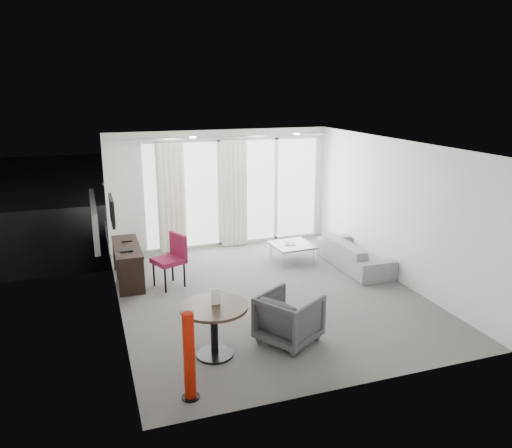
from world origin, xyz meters
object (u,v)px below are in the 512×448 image
object	(u,v)px
tub_armchair	(289,318)
coffee_table	(292,252)
red_lamp	(189,357)
rattan_chair_a	(239,207)
desk_chair	(168,261)
rattan_chair_b	(266,208)
round_table	(214,331)
desk	(128,264)
sofa	(354,253)

from	to	relation	value
tub_armchair	coffee_table	bearing A→B (deg)	-55.35
red_lamp	tub_armchair	xyz separation A→B (m)	(1.60, 0.88, -0.18)
red_lamp	rattan_chair_a	distance (m)	7.99
tub_armchair	coffee_table	world-z (taller)	tub_armchair
desk_chair	rattan_chair_b	xyz separation A→B (m)	(3.10, 3.42, -0.05)
coffee_table	round_table	bearing A→B (deg)	-127.91
coffee_table	rattan_chair_b	bearing A→B (deg)	80.83
desk_chair	coffee_table	distance (m)	2.71
desk	sofa	xyz separation A→B (m)	(4.35, -0.67, -0.07)
round_table	desk	bearing A→B (deg)	105.42
desk	sofa	distance (m)	4.40
round_table	coffee_table	world-z (taller)	round_table
rattan_chair_b	red_lamp	bearing A→B (deg)	-99.43
round_table	tub_armchair	bearing A→B (deg)	2.18
sofa	coffee_table	bearing A→B (deg)	54.48
desk	tub_armchair	xyz separation A→B (m)	(1.95, -3.05, 0.01)
desk	rattan_chair_a	bearing A→B (deg)	47.39
rattan_chair_a	rattan_chair_b	size ratio (longest dim) A/B	0.88
round_table	rattan_chair_b	xyz separation A→B (m)	(2.92, 6.03, 0.07)
desk	coffee_table	world-z (taller)	desk
round_table	tub_armchair	size ratio (longest dim) A/B	1.17
desk_chair	red_lamp	distance (m)	3.46
tub_armchair	round_table	bearing A→B (deg)	60.47
red_lamp	desk_chair	bearing A→B (deg)	84.58
rattan_chair_a	coffee_table	bearing A→B (deg)	-80.50
red_lamp	tub_armchair	distance (m)	1.84
desk_chair	rattan_chair_a	bearing A→B (deg)	35.16
round_table	coffee_table	distance (m)	4.01
round_table	tub_armchair	distance (m)	1.10
rattan_chair_a	desk_chair	bearing A→B (deg)	-114.39
desk_chair	tub_armchair	distance (m)	2.86
rattan_chair_b	rattan_chair_a	bearing A→B (deg)	149.99
coffee_table	rattan_chair_a	xyz separation A→B (m)	(-0.08, 3.45, 0.20)
coffee_table	rattan_chair_a	size ratio (longest dim) A/B	1.05
red_lamp	rattan_chair_a	bearing A→B (deg)	68.82
red_lamp	coffee_table	size ratio (longest dim) A/B	1.34
tub_armchair	rattan_chair_a	bearing A→B (deg)	-42.79
tub_armchair	rattan_chair_a	world-z (taller)	rattan_chair_a
tub_armchair	coffee_table	size ratio (longest dim) A/B	0.97
sofa	tub_armchair	bearing A→B (deg)	134.67
round_table	tub_armchair	world-z (taller)	round_table
desk_chair	tub_armchair	world-z (taller)	desk_chair
coffee_table	rattan_chair_b	size ratio (longest dim) A/B	0.92
desk_chair	red_lamp	xyz separation A→B (m)	(-0.33, -3.44, 0.06)
rattan_chair_b	desk_chair	bearing A→B (deg)	-115.08
round_table	red_lamp	bearing A→B (deg)	-121.01
desk	rattan_chair_b	size ratio (longest dim) A/B	1.70
round_table	sofa	size ratio (longest dim) A/B	0.47
desk_chair	round_table	xyz separation A→B (m)	(0.18, -2.60, -0.12)
red_lamp	rattan_chair_b	world-z (taller)	red_lamp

